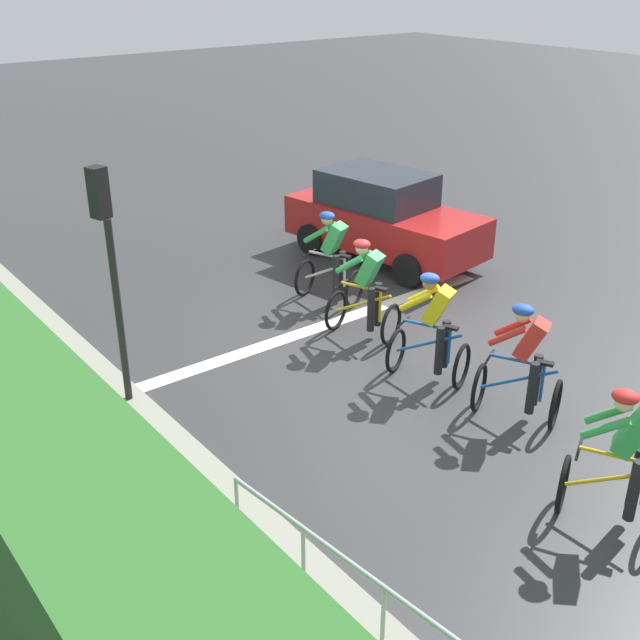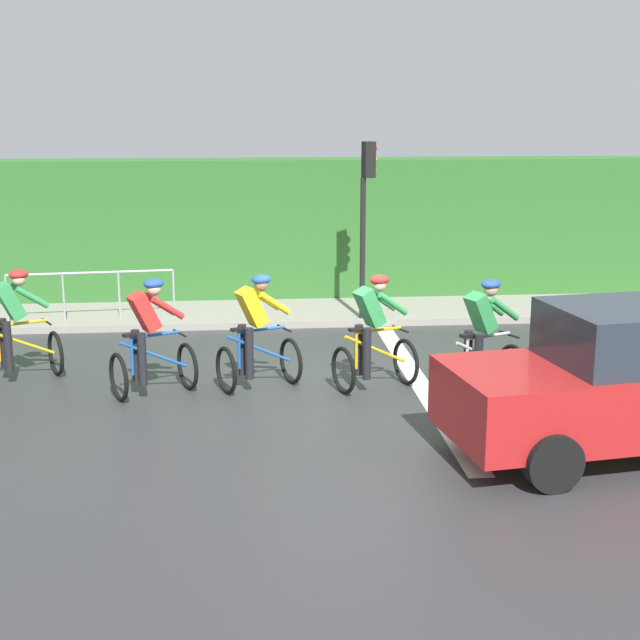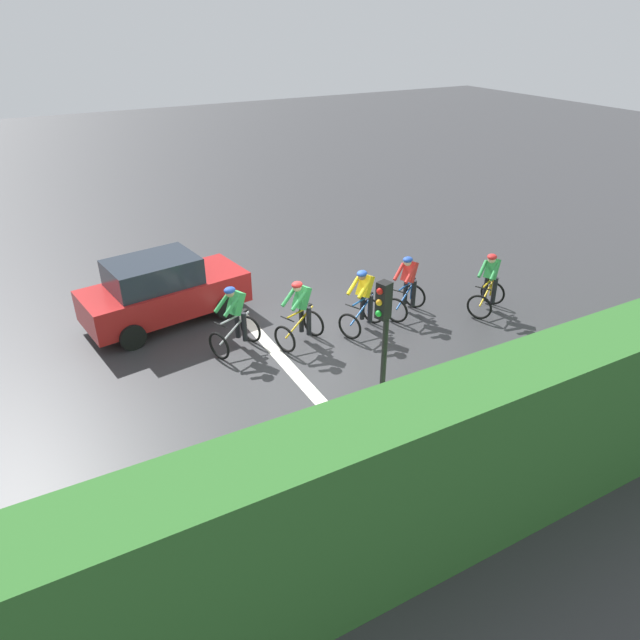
{
  "view_description": "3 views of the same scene",
  "coord_description": "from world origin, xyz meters",
  "px_view_note": "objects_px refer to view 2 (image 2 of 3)",
  "views": [
    {
      "loc": [
        7.32,
        8.14,
        5.65
      ],
      "look_at": [
        0.93,
        -0.09,
        0.72
      ],
      "focal_mm": 43.27,
      "sensor_mm": 36.0,
      "label": 1
    },
    {
      "loc": [
        -12.72,
        1.54,
        4.0
      ],
      "look_at": [
        -0.93,
        0.48,
        1.21
      ],
      "focal_mm": 51.7,
      "sensor_mm": 36.0,
      "label": 2
    },
    {
      "loc": [
        10.57,
        -5.67,
        7.14
      ],
      "look_at": [
        0.27,
        -0.06,
        0.78
      ],
      "focal_mm": 32.11,
      "sensor_mm": 36.0,
      "label": 3
    }
  ],
  "objects_px": {
    "cyclist_trailing": "(483,341)",
    "traffic_light_near_crossing": "(366,204)",
    "cyclist_fourth": "(373,335)",
    "car_red": "(627,381)",
    "pedestrian_railing_kerbside": "(91,285)",
    "cyclist_lead": "(16,328)",
    "cyclist_mid": "(256,335)",
    "cyclist_second": "(150,340)"
  },
  "relations": [
    {
      "from": "traffic_light_near_crossing",
      "to": "pedestrian_railing_kerbside",
      "type": "distance_m",
      "value": 5.22
    },
    {
      "from": "cyclist_lead",
      "to": "cyclist_fourth",
      "type": "distance_m",
      "value": 5.21
    },
    {
      "from": "cyclist_second",
      "to": "cyclist_fourth",
      "type": "relative_size",
      "value": 1.0
    },
    {
      "from": "cyclist_second",
      "to": "pedestrian_railing_kerbside",
      "type": "bearing_deg",
      "value": 18.72
    },
    {
      "from": "cyclist_trailing",
      "to": "car_red",
      "type": "bearing_deg",
      "value": -153.6
    },
    {
      "from": "pedestrian_railing_kerbside",
      "to": "cyclist_lead",
      "type": "bearing_deg",
      "value": 170.49
    },
    {
      "from": "pedestrian_railing_kerbside",
      "to": "cyclist_mid",
      "type": "bearing_deg",
      "value": -144.39
    },
    {
      "from": "car_red",
      "to": "pedestrian_railing_kerbside",
      "type": "xyz_separation_m",
      "value": [
        6.93,
        7.14,
        -0.11
      ]
    },
    {
      "from": "cyclist_fourth",
      "to": "traffic_light_near_crossing",
      "type": "xyz_separation_m",
      "value": [
        3.99,
        -0.44,
        1.43
      ]
    },
    {
      "from": "cyclist_lead",
      "to": "cyclist_second",
      "type": "bearing_deg",
      "value": -113.63
    },
    {
      "from": "cyclist_lead",
      "to": "pedestrian_railing_kerbside",
      "type": "height_order",
      "value": "cyclist_lead"
    },
    {
      "from": "cyclist_second",
      "to": "cyclist_fourth",
      "type": "xyz_separation_m",
      "value": [
        0.01,
        -3.13,
        0.0
      ]
    },
    {
      "from": "cyclist_mid",
      "to": "cyclist_fourth",
      "type": "distance_m",
      "value": 1.66
    },
    {
      "from": "cyclist_fourth",
      "to": "cyclist_second",
      "type": "bearing_deg",
      "value": 90.16
    },
    {
      "from": "cyclist_second",
      "to": "cyclist_lead",
      "type": "bearing_deg",
      "value": 66.37
    },
    {
      "from": "cyclist_lead",
      "to": "car_red",
      "type": "height_order",
      "value": "car_red"
    },
    {
      "from": "cyclist_second",
      "to": "cyclist_fourth",
      "type": "height_order",
      "value": "same"
    },
    {
      "from": "cyclist_mid",
      "to": "cyclist_fourth",
      "type": "height_order",
      "value": "same"
    },
    {
      "from": "car_red",
      "to": "traffic_light_near_crossing",
      "type": "bearing_deg",
      "value": 17.7
    },
    {
      "from": "cyclist_lead",
      "to": "cyclist_fourth",
      "type": "relative_size",
      "value": 1.0
    },
    {
      "from": "cyclist_mid",
      "to": "pedestrian_railing_kerbside",
      "type": "distance_m",
      "value": 5.01
    },
    {
      "from": "cyclist_trailing",
      "to": "traffic_light_near_crossing",
      "type": "distance_m",
      "value": 4.8
    },
    {
      "from": "cyclist_fourth",
      "to": "cyclist_trailing",
      "type": "relative_size",
      "value": 1.0
    },
    {
      "from": "cyclist_second",
      "to": "car_red",
      "type": "xyz_separation_m",
      "value": [
        -2.68,
        -5.7,
        0.08
      ]
    },
    {
      "from": "cyclist_mid",
      "to": "pedestrian_railing_kerbside",
      "type": "relative_size",
      "value": 0.55
    },
    {
      "from": "cyclist_lead",
      "to": "pedestrian_railing_kerbside",
      "type": "xyz_separation_m",
      "value": [
        3.38,
        -0.57,
        -0.03
      ]
    },
    {
      "from": "cyclist_second",
      "to": "traffic_light_near_crossing",
      "type": "height_order",
      "value": "traffic_light_near_crossing"
    },
    {
      "from": "cyclist_second",
      "to": "car_red",
      "type": "relative_size",
      "value": 0.39
    },
    {
      "from": "cyclist_trailing",
      "to": "pedestrian_railing_kerbside",
      "type": "bearing_deg",
      "value": 52.03
    },
    {
      "from": "cyclist_trailing",
      "to": "traffic_light_near_crossing",
      "type": "bearing_deg",
      "value": 13.01
    },
    {
      "from": "cyclist_lead",
      "to": "traffic_light_near_crossing",
      "type": "xyz_separation_m",
      "value": [
        3.12,
        -5.57,
        1.43
      ]
    },
    {
      "from": "cyclist_lead",
      "to": "car_red",
      "type": "relative_size",
      "value": 0.39
    },
    {
      "from": "cyclist_trailing",
      "to": "cyclist_second",
      "type": "bearing_deg",
      "value": 84.29
    },
    {
      "from": "cyclist_fourth",
      "to": "cyclist_trailing",
      "type": "height_order",
      "value": "same"
    },
    {
      "from": "cyclist_lead",
      "to": "cyclist_mid",
      "type": "distance_m",
      "value": 3.55
    },
    {
      "from": "cyclist_lead",
      "to": "cyclist_trailing",
      "type": "bearing_deg",
      "value": -101.45
    },
    {
      "from": "cyclist_second",
      "to": "cyclist_fourth",
      "type": "bearing_deg",
      "value": -89.84
    },
    {
      "from": "cyclist_mid",
      "to": "car_red",
      "type": "bearing_deg",
      "value": -124.08
    },
    {
      "from": "car_red",
      "to": "cyclist_mid",
      "type": "bearing_deg",
      "value": 55.92
    },
    {
      "from": "cyclist_trailing",
      "to": "car_red",
      "type": "height_order",
      "value": "car_red"
    },
    {
      "from": "cyclist_lead",
      "to": "cyclist_trailing",
      "type": "distance_m",
      "value": 6.74
    },
    {
      "from": "cyclist_second",
      "to": "traffic_light_near_crossing",
      "type": "xyz_separation_m",
      "value": [
        4.0,
        -3.57,
        1.43
      ]
    }
  ]
}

